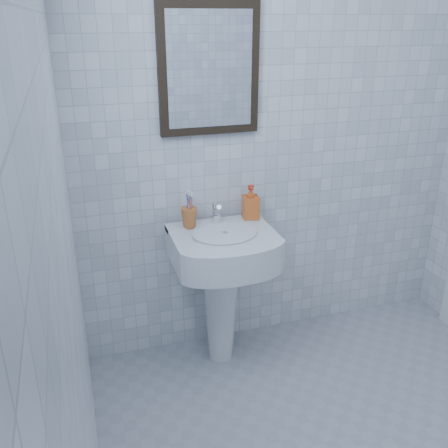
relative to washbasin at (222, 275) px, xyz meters
name	(u,v)px	position (x,y,z in m)	size (l,w,h in m)	color
wall_back	(279,126)	(0.39, 0.22, 0.71)	(2.20, 0.02, 2.50)	silver
wall_left	(68,244)	(-0.71, -0.98, 0.71)	(0.02, 2.40, 2.50)	silver
washbasin	(222,275)	(0.00, 0.00, 0.00)	(0.52, 0.38, 0.80)	silver
faucet	(216,215)	(0.00, 0.09, 0.30)	(0.05, 0.10, 0.12)	silver
toothbrush_cup	(189,217)	(-0.14, 0.09, 0.31)	(0.08, 0.08, 0.10)	#B5622A
soap_dispenser	(251,202)	(0.19, 0.11, 0.35)	(0.08, 0.08, 0.18)	#CF5314
wall_mirror	(209,70)	(0.00, 0.20, 1.01)	(0.50, 0.04, 0.62)	black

